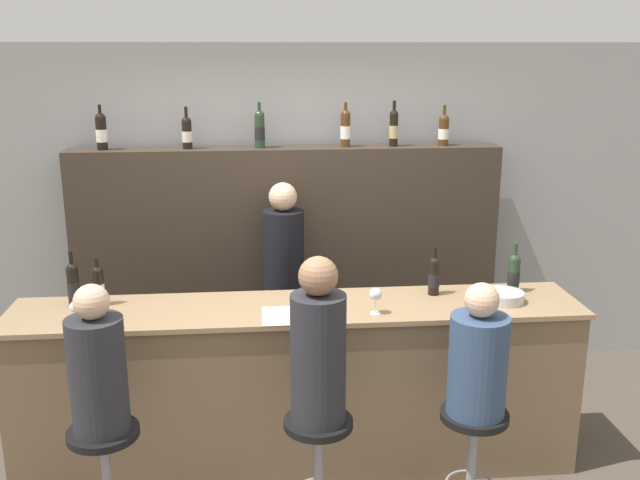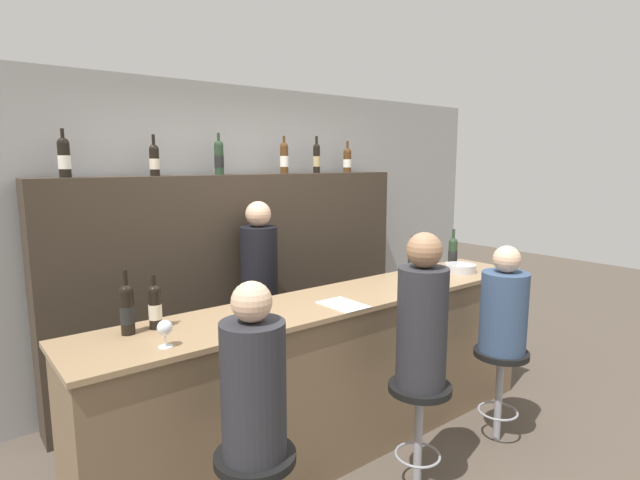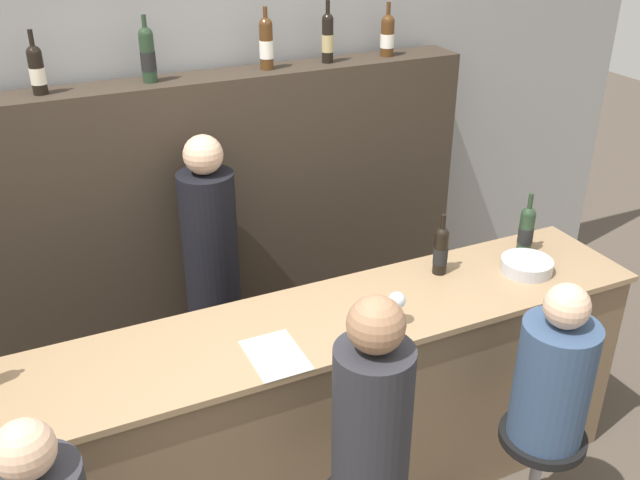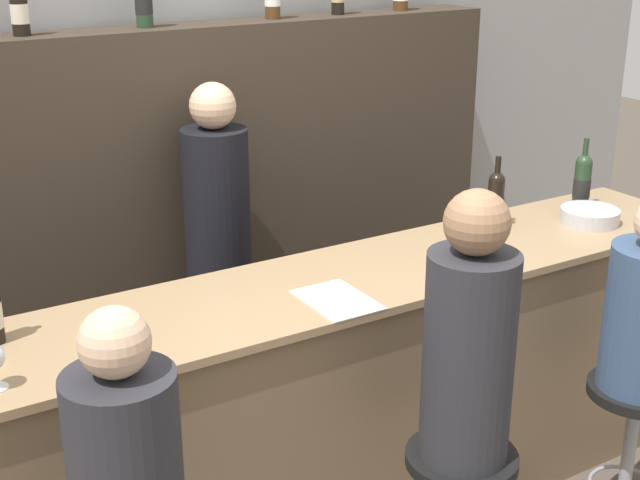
# 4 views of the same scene
# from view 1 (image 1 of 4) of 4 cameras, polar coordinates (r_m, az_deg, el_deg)

# --- Properties ---
(wall_back) EXTENTS (6.40, 0.05, 2.60)m
(wall_back) POSITION_cam_1_polar(r_m,az_deg,el_deg) (5.68, -2.76, 2.29)
(wall_back) COLOR #9E9E9E
(wall_back) RESTS_ON ground_plane
(bar_counter) EXTENTS (3.44, 0.61, 1.06)m
(bar_counter) POSITION_cam_1_polar(r_m,az_deg,el_deg) (4.51, -1.75, -11.64)
(bar_counter) COLOR brown
(bar_counter) RESTS_ON ground_plane
(back_bar_cabinet) EXTENTS (3.23, 0.28, 1.84)m
(back_bar_cabinet) POSITION_cam_1_polar(r_m,az_deg,el_deg) (5.56, -2.61, -2.04)
(back_bar_cabinet) COLOR #382D23
(back_bar_cabinet) RESTS_ON ground_plane
(wine_bottle_counter_0) EXTENTS (0.07, 0.07, 0.34)m
(wine_bottle_counter_0) POSITION_cam_1_polar(r_m,az_deg,el_deg) (4.50, -19.14, -3.34)
(wine_bottle_counter_0) COLOR black
(wine_bottle_counter_0) RESTS_ON bar_counter
(wine_bottle_counter_1) EXTENTS (0.07, 0.07, 0.30)m
(wine_bottle_counter_1) POSITION_cam_1_polar(r_m,az_deg,el_deg) (4.47, -17.32, -3.48)
(wine_bottle_counter_1) COLOR black
(wine_bottle_counter_1) RESTS_ON bar_counter
(wine_bottle_counter_2) EXTENTS (0.07, 0.07, 0.31)m
(wine_bottle_counter_2) POSITION_cam_1_polar(r_m,az_deg,el_deg) (4.51, 9.11, -2.81)
(wine_bottle_counter_2) COLOR black
(wine_bottle_counter_2) RESTS_ON bar_counter
(wine_bottle_counter_3) EXTENTS (0.08, 0.08, 0.32)m
(wine_bottle_counter_3) POSITION_cam_1_polar(r_m,az_deg,el_deg) (4.66, 15.25, -2.54)
(wine_bottle_counter_3) COLOR #233823
(wine_bottle_counter_3) RESTS_ON bar_counter
(wine_bottle_backbar_0) EXTENTS (0.08, 0.08, 0.33)m
(wine_bottle_backbar_0) POSITION_cam_1_polar(r_m,az_deg,el_deg) (5.45, -17.09, 8.33)
(wine_bottle_backbar_0) COLOR black
(wine_bottle_backbar_0) RESTS_ON back_bar_cabinet
(wine_bottle_backbar_1) EXTENTS (0.07, 0.07, 0.31)m
(wine_bottle_backbar_1) POSITION_cam_1_polar(r_m,az_deg,el_deg) (5.36, -10.60, 8.47)
(wine_bottle_backbar_1) COLOR black
(wine_bottle_backbar_1) RESTS_ON back_bar_cabinet
(wine_bottle_backbar_2) EXTENTS (0.08, 0.08, 0.33)m
(wine_bottle_backbar_2) POSITION_cam_1_polar(r_m,az_deg,el_deg) (5.34, -4.85, 8.86)
(wine_bottle_backbar_2) COLOR #233823
(wine_bottle_backbar_2) RESTS_ON back_bar_cabinet
(wine_bottle_backbar_3) EXTENTS (0.07, 0.07, 0.33)m
(wine_bottle_backbar_3) POSITION_cam_1_polar(r_m,az_deg,el_deg) (5.38, 2.05, 8.95)
(wine_bottle_backbar_3) COLOR #4C2D14
(wine_bottle_backbar_3) RESTS_ON back_bar_cabinet
(wine_bottle_backbar_4) EXTENTS (0.07, 0.07, 0.34)m
(wine_bottle_backbar_4) POSITION_cam_1_polar(r_m,az_deg,el_deg) (5.44, 5.92, 8.94)
(wine_bottle_backbar_4) COLOR black
(wine_bottle_backbar_4) RESTS_ON back_bar_cabinet
(wine_bottle_backbar_5) EXTENTS (0.08, 0.08, 0.30)m
(wine_bottle_backbar_5) POSITION_cam_1_polar(r_m,az_deg,el_deg) (5.53, 9.86, 8.70)
(wine_bottle_backbar_5) COLOR #4C2D14
(wine_bottle_backbar_5) RESTS_ON back_bar_cabinet
(wine_glass_0) EXTENTS (0.07, 0.07, 0.14)m
(wine_glass_0) POSITION_cam_1_polar(r_m,az_deg,el_deg) (4.22, -18.93, -5.17)
(wine_glass_0) COLOR silver
(wine_glass_0) RESTS_ON bar_counter
(wine_glass_1) EXTENTS (0.08, 0.08, 0.16)m
(wine_glass_1) POSITION_cam_1_polar(r_m,az_deg,el_deg) (4.15, 4.48, -4.40)
(wine_glass_1) COLOR silver
(wine_glass_1) RESTS_ON bar_counter
(metal_bowl) EXTENTS (0.25, 0.25, 0.06)m
(metal_bowl) POSITION_cam_1_polar(r_m,az_deg,el_deg) (4.50, 14.45, -4.41)
(metal_bowl) COLOR #B7B7BC
(metal_bowl) RESTS_ON bar_counter
(tasting_menu) EXTENTS (0.21, 0.30, 0.00)m
(tasting_menu) POSITION_cam_1_polar(r_m,az_deg,el_deg) (4.14, -3.17, -6.08)
(tasting_menu) COLOR white
(tasting_menu) RESTS_ON bar_counter
(bar_stool_left) EXTENTS (0.37, 0.37, 0.66)m
(bar_stool_left) POSITION_cam_1_polar(r_m,az_deg,el_deg) (4.03, -16.82, -16.10)
(bar_stool_left) COLOR gray
(bar_stool_left) RESTS_ON ground_plane
(guest_seated_left) EXTENTS (0.29, 0.29, 0.79)m
(guest_seated_left) POSITION_cam_1_polar(r_m,az_deg,el_deg) (3.80, -17.39, -9.76)
(guest_seated_left) COLOR #28282D
(guest_seated_left) RESTS_ON bar_stool_left
(bar_stool_middle) EXTENTS (0.37, 0.37, 0.66)m
(bar_stool_middle) POSITION_cam_1_polar(r_m,az_deg,el_deg) (3.96, -0.14, -15.99)
(bar_stool_middle) COLOR gray
(bar_stool_middle) RESTS_ON ground_plane
(guest_seated_middle) EXTENTS (0.29, 0.29, 0.90)m
(guest_seated_middle) POSITION_cam_1_polar(r_m,az_deg,el_deg) (3.70, -0.14, -8.70)
(guest_seated_middle) COLOR #28282D
(guest_seated_middle) RESTS_ON bar_stool_middle
(bar_stool_right) EXTENTS (0.37, 0.37, 0.66)m
(bar_stool_right) POSITION_cam_1_polar(r_m,az_deg,el_deg) (4.11, 12.15, -15.09)
(bar_stool_right) COLOR gray
(bar_stool_right) RESTS_ON ground_plane
(guest_seated_right) EXTENTS (0.31, 0.31, 0.73)m
(guest_seated_right) POSITION_cam_1_polar(r_m,az_deg,el_deg) (3.90, 12.53, -9.27)
(guest_seated_right) COLOR #334766
(guest_seated_right) RESTS_ON bar_stool_right
(bartender) EXTENTS (0.30, 0.30, 1.64)m
(bartender) POSITION_cam_1_polar(r_m,az_deg,el_deg) (5.28, -2.88, -4.72)
(bartender) COLOR black
(bartender) RESTS_ON ground_plane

